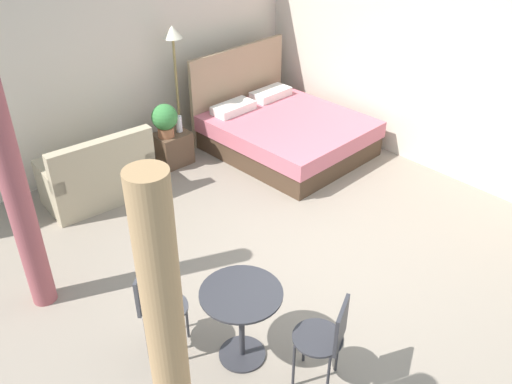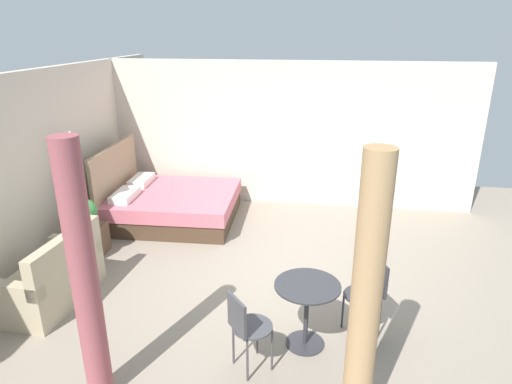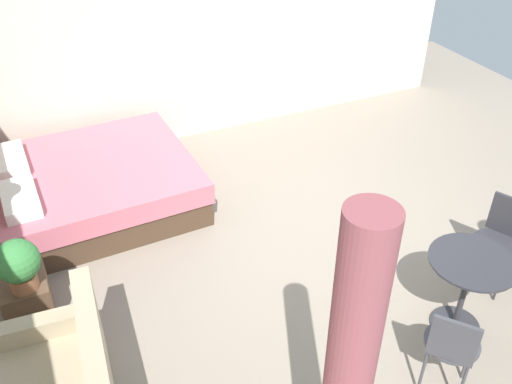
% 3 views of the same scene
% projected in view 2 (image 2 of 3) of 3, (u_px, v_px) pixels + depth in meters
% --- Properties ---
extents(ground_plane, '(8.40, 9.80, 0.02)m').
position_uv_depth(ground_plane, '(271.00, 272.00, 6.24)').
color(ground_plane, gray).
extents(wall_back, '(8.40, 0.12, 2.68)m').
position_uv_depth(wall_back, '(33.00, 169.00, 6.25)').
color(wall_back, beige).
rests_on(wall_back, ground).
extents(wall_right, '(0.12, 6.80, 2.68)m').
position_uv_depth(wall_right, '(289.00, 135.00, 8.27)').
color(wall_right, beige).
rests_on(wall_right, ground).
extents(bed, '(1.90, 2.19, 1.32)m').
position_uv_depth(bed, '(171.00, 204.00, 7.82)').
color(bed, '#473323').
rests_on(bed, ground).
extents(couch, '(1.34, 0.81, 0.92)m').
position_uv_depth(couch, '(53.00, 279.00, 5.44)').
color(couch, tan).
rests_on(couch, ground).
extents(nightstand, '(0.47, 0.38, 0.46)m').
position_uv_depth(nightstand, '(91.00, 240.00, 6.61)').
color(nightstand, brown).
rests_on(nightstand, ground).
extents(potted_plant, '(0.35, 0.35, 0.46)m').
position_uv_depth(potted_plant, '(85.00, 213.00, 6.35)').
color(potted_plant, '#935B3D').
rests_on(potted_plant, nightstand).
extents(vase, '(0.09, 0.09, 0.23)m').
position_uv_depth(vase, '(93.00, 216.00, 6.60)').
color(vase, silver).
rests_on(vase, nightstand).
extents(floor_lamp, '(0.27, 0.27, 1.81)m').
position_uv_depth(floor_lamp, '(73.00, 155.00, 6.57)').
color(floor_lamp, '#99844C').
rests_on(floor_lamp, ground).
extents(balcony_table, '(0.69, 0.69, 0.74)m').
position_uv_depth(balcony_table, '(307.00, 303.00, 4.62)').
color(balcony_table, '#2D2D33').
rests_on(balcony_table, ground).
extents(cafe_chair_near_window, '(0.56, 0.56, 0.86)m').
position_uv_depth(cafe_chair_near_window, '(246.00, 325.00, 4.25)').
color(cafe_chair_near_window, '#3F3F44').
rests_on(cafe_chair_near_window, ground).
extents(cafe_chair_near_couch, '(0.55, 0.55, 0.87)m').
position_uv_depth(cafe_chair_near_couch, '(370.00, 289.00, 4.81)').
color(cafe_chair_near_couch, '#2D2D33').
rests_on(cafe_chair_near_couch, ground).
extents(curtain_left, '(0.24, 0.24, 2.45)m').
position_uv_depth(curtain_left, '(365.00, 303.00, 3.40)').
color(curtain_left, tan).
rests_on(curtain_left, ground).
extents(curtain_right, '(0.23, 0.23, 2.45)m').
position_uv_depth(curtain_right, '(85.00, 279.00, 3.72)').
color(curtain_right, '#994C51').
rests_on(curtain_right, ground).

